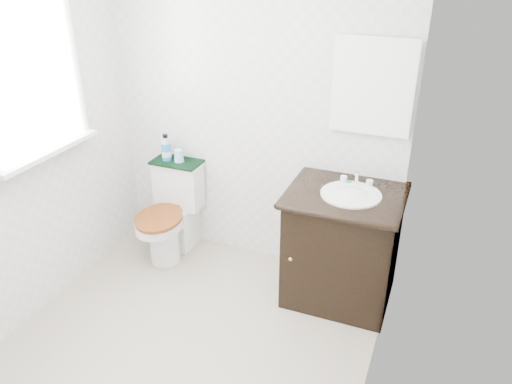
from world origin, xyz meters
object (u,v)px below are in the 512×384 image
Objects in this scene: cup at (179,156)px; vanity at (343,243)px; mouthwash_bottle at (166,148)px; toilet at (173,216)px; trash_bin at (305,253)px.

vanity is at bearing -7.86° from cup.
cup is (0.10, 0.00, -0.05)m from mouthwash_bottle.
cup is at bearing 78.97° from toilet.
vanity is 1.42m from cup.
cup is (-1.04, -0.01, 0.64)m from trash_bin.
toilet is at bearing -101.03° from cup.
cup reaches higher than toilet.
mouthwash_bottle is 0.12m from cup.
trash_bin is (-0.32, 0.20, -0.28)m from vanity.
mouthwash_bottle reaches higher than cup.
cup is at bearing -179.47° from trash_bin.
trash_bin is 1.22m from cup.
toilet is 1.38m from vanity.
toilet is 0.54m from mouthwash_bottle.
cup is at bearing 2.37° from mouthwash_bottle.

